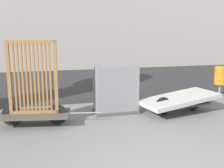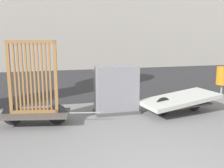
{
  "view_description": "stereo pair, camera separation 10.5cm",
  "coord_description": "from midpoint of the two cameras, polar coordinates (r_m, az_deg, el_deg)",
  "views": [
    {
      "loc": [
        -1.59,
        -2.88,
        1.98
      ],
      "look_at": [
        0.0,
        2.93,
        0.84
      ],
      "focal_mm": 42.0,
      "sensor_mm": 36.0,
      "label": 1
    },
    {
      "loc": [
        -1.49,
        -2.91,
        1.98
      ],
      "look_at": [
        0.0,
        2.93,
        0.84
      ],
      "focal_mm": 42.0,
      "sensor_mm": 36.0,
      "label": 2
    }
  ],
  "objects": [
    {
      "name": "road_strip",
      "position": [
        11.36,
        -6.31,
        0.65
      ],
      "size": [
        56.0,
        7.38,
        0.01
      ],
      "color": "#2D2D30",
      "rests_on": "ground_plane"
    },
    {
      "name": "bike_cart_with_bedframe",
      "position": [
        5.99,
        -16.12,
        -2.81
      ],
      "size": [
        2.24,
        1.04,
        1.86
      ],
      "rotation": [
        0.0,
        0.0,
        -0.18
      ],
      "color": "#4C4742",
      "rests_on": "ground_plane"
    },
    {
      "name": "bike_cart_with_mattress",
      "position": [
        6.91,
        14.91,
        -3.42
      ],
      "size": [
        2.48,
        1.27,
        0.51
      ],
      "rotation": [
        0.0,
        0.0,
        0.16
      ],
      "color": "#4C4742",
      "rests_on": "ground_plane"
    },
    {
      "name": "utility_cabinet",
      "position": [
        6.64,
        1.39,
        -1.57
      ],
      "size": [
        1.12,
        0.58,
        1.21
      ],
      "color": "#4C4C4C",
      "rests_on": "ground_plane"
    },
    {
      "name": "trash_bin",
      "position": [
        9.0,
        23.24,
        1.61
      ],
      "size": [
        0.38,
        0.38,
        0.98
      ],
      "color": "gray",
      "rests_on": "ground_plane"
    }
  ]
}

